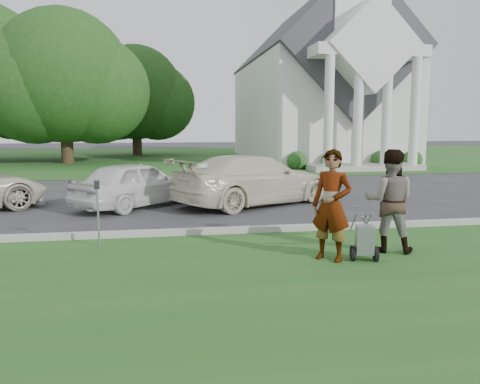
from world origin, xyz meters
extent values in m
plane|color=#333335|center=(0.00, 0.00, 0.00)|extent=(120.00, 120.00, 0.00)
cube|color=#20551D|center=(0.00, -3.00, 0.01)|extent=(80.00, 7.00, 0.01)
cube|color=#20551D|center=(0.00, 27.00, 0.01)|extent=(80.00, 30.00, 0.01)
cube|color=#9E9E93|center=(0.00, 0.55, 0.07)|extent=(80.00, 0.18, 0.15)
cube|color=white|center=(9.00, 24.00, 3.50)|extent=(9.00, 16.00, 7.00)
cube|color=#38383D|center=(9.00, 24.00, 7.00)|extent=(9.19, 17.00, 9.19)
cube|color=#9E9E93|center=(9.00, 14.80, 0.15)|extent=(6.20, 2.60, 0.30)
cylinder|color=white|center=(6.60, 13.80, 3.00)|extent=(0.50, 0.50, 6.00)
cylinder|color=white|center=(8.20, 13.80, 3.00)|extent=(0.50, 0.50, 6.00)
cylinder|color=white|center=(9.80, 13.80, 3.00)|extent=(0.50, 0.50, 6.00)
cylinder|color=white|center=(11.40, 13.80, 3.00)|extent=(0.50, 0.50, 6.00)
cube|color=white|center=(9.00, 14.60, 6.30)|extent=(6.20, 2.00, 0.60)
cube|color=white|center=(9.00, 14.60, 6.60)|extent=(5.09, 2.20, 5.09)
sphere|color=#1E4C19|center=(5.50, 15.70, 0.45)|extent=(1.10, 1.10, 1.10)
sphere|color=#1E4C19|center=(7.50, 15.70, 0.45)|extent=(1.10, 1.10, 1.10)
sphere|color=#1E4C19|center=(10.50, 15.70, 0.45)|extent=(1.10, 1.10, 1.10)
sphere|color=#1E4C19|center=(12.50, 15.70, 0.45)|extent=(1.10, 1.10, 1.10)
cylinder|color=#332316|center=(-8.00, 22.00, 1.60)|extent=(0.76, 0.76, 3.20)
sphere|color=#1F4415|center=(-8.00, 22.00, 5.51)|extent=(8.40, 8.40, 8.40)
sphere|color=#1F4415|center=(-6.11, 22.30, 4.67)|extent=(6.89, 6.89, 6.89)
sphere|color=#1F4415|center=(-9.68, 21.70, 4.88)|extent=(7.22, 7.22, 7.22)
sphere|color=#1F4415|center=(-11.93, 25.30, 5.21)|extent=(7.54, 7.54, 7.54)
cylinder|color=#332316|center=(-4.00, 30.00, 1.50)|extent=(0.76, 0.76, 3.00)
sphere|color=#1F4415|center=(-4.00, 30.00, 5.09)|extent=(7.60, 7.60, 7.60)
sphere|color=#1F4415|center=(-2.29, 30.30, 4.33)|extent=(6.23, 6.23, 6.23)
sphere|color=#1F4415|center=(-5.52, 29.70, 4.52)|extent=(6.54, 6.54, 6.54)
cylinder|color=black|center=(1.41, -1.92, 0.14)|extent=(0.13, 0.29, 0.28)
cylinder|color=black|center=(1.80, -2.02, 0.14)|extent=(0.13, 0.29, 0.28)
cylinder|color=#2D2D33|center=(1.60, -1.97, 0.14)|extent=(0.46, 0.14, 0.03)
cube|color=gray|center=(1.60, -1.97, 0.40)|extent=(0.36, 0.32, 0.51)
cone|color=gray|center=(1.60, -1.97, 0.73)|extent=(0.19, 0.19, 0.15)
cylinder|color=#2D2D33|center=(1.60, -1.97, 0.81)|extent=(0.04, 0.04, 0.06)
cylinder|color=gray|center=(1.58, -1.50, 0.63)|extent=(0.18, 0.67, 0.49)
cylinder|color=gray|center=(1.83, -1.56, 0.63)|extent=(0.18, 0.67, 0.49)
cylinder|color=gray|center=(1.79, -1.21, 0.86)|extent=(0.30, 0.09, 0.03)
imported|color=#999999|center=(1.02, -1.82, 0.99)|extent=(0.85, 0.84, 1.99)
imported|color=#999999|center=(2.32, -1.42, 0.98)|extent=(1.17, 1.06, 1.96)
cylinder|color=gray|center=(-3.20, -0.15, 0.59)|extent=(0.04, 0.04, 1.18)
cube|color=#2D2D33|center=(-3.20, -0.15, 1.26)|extent=(0.10, 0.07, 0.18)
cylinder|color=gray|center=(-3.20, -0.15, 1.35)|extent=(0.09, 0.09, 0.03)
imported|color=white|center=(-2.69, 4.53, 0.69)|extent=(4.03, 3.96, 1.37)
imported|color=beige|center=(0.85, 4.38, 0.77)|extent=(5.68, 4.36, 1.53)
camera|label=1|loc=(-1.90, -9.61, 2.40)|focal=35.00mm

